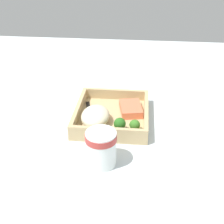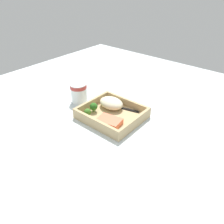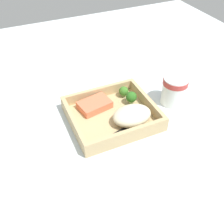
# 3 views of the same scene
# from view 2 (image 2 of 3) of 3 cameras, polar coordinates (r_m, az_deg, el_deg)

# --- Properties ---
(ground_plane) EXTENTS (1.60, 1.60, 0.02)m
(ground_plane) POSITION_cam_2_polar(r_m,az_deg,el_deg) (0.93, -0.00, -1.92)
(ground_plane) COLOR silver
(takeout_tray) EXTENTS (0.24, 0.22, 0.01)m
(takeout_tray) POSITION_cam_2_polar(r_m,az_deg,el_deg) (0.92, -0.00, -1.10)
(takeout_tray) COLOR tan
(takeout_tray) RESTS_ON ground_plane
(tray_rim) EXTENTS (0.24, 0.22, 0.03)m
(tray_rim) POSITION_cam_2_polar(r_m,az_deg,el_deg) (0.91, -0.00, 0.08)
(tray_rim) COLOR tan
(tray_rim) RESTS_ON takeout_tray
(salmon_fillet) EXTENTS (0.10, 0.08, 0.02)m
(salmon_fillet) POSITION_cam_2_polar(r_m,az_deg,el_deg) (0.86, -0.70, -2.49)
(salmon_fillet) COLOR #E76E4B
(salmon_fillet) RESTS_ON takeout_tray
(mashed_potatoes) EXTENTS (0.11, 0.08, 0.05)m
(mashed_potatoes) POSITION_cam_2_polar(r_m,az_deg,el_deg) (0.96, -0.21, 2.36)
(mashed_potatoes) COLOR beige
(mashed_potatoes) RESTS_ON takeout_tray
(broccoli_floret_1) EXTENTS (0.03, 0.03, 0.04)m
(broccoli_floret_1) POSITION_cam_2_polar(r_m,az_deg,el_deg) (0.91, -6.40, -0.04)
(broccoli_floret_1) COLOR #7DA866
(broccoli_floret_1) RESTS_ON takeout_tray
(broccoli_floret_2) EXTENTS (0.03, 0.03, 0.04)m
(broccoli_floret_2) POSITION_cam_2_polar(r_m,az_deg,el_deg) (0.93, -4.82, 1.36)
(broccoli_floret_2) COLOR #7B9D58
(broccoli_floret_2) RESTS_ON takeout_tray
(fork) EXTENTS (0.16, 0.05, 0.00)m
(fork) POSITION_cam_2_polar(r_m,az_deg,el_deg) (0.97, 2.06, 1.20)
(fork) COLOR black
(fork) RESTS_ON takeout_tray
(paper_cup) EXTENTS (0.08, 0.08, 0.09)m
(paper_cup) POSITION_cam_2_polar(r_m,az_deg,el_deg) (1.03, -8.68, 5.25)
(paper_cup) COLOR white
(paper_cup) RESTS_ON ground_plane
(receipt_slip) EXTENTS (0.10, 0.14, 0.00)m
(receipt_slip) POSITION_cam_2_polar(r_m,az_deg,el_deg) (1.11, 5.25, 4.78)
(receipt_slip) COLOR white
(receipt_slip) RESTS_ON ground_plane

